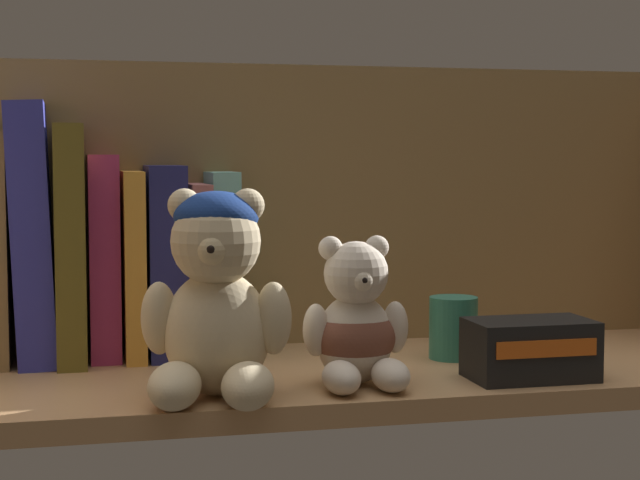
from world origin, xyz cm
name	(u,v)px	position (x,y,z in cm)	size (l,w,h in cm)	color
shelf_board	(313,380)	(0.00, 0.00, 1.00)	(83.74, 27.06, 2.00)	tan
shelf_back_panel	(282,215)	(0.00, 14.13, 15.49)	(86.14, 1.20, 30.98)	olive
book_5	(33,233)	(-24.97, 10.48, 14.26)	(3.53, 12.44, 24.53)	#2E32A4
book_6	(70,243)	(-21.51, 10.48, 13.25)	(2.73, 14.04, 22.50)	brown
book_7	(104,257)	(-18.39, 10.48, 11.84)	(2.86, 9.12, 19.69)	#A42D66
book_8	(133,264)	(-15.65, 10.48, 11.06)	(1.96, 11.45, 18.12)	gold
book_9	(165,261)	(-12.54, 10.48, 11.33)	(3.59, 11.12, 18.66)	navy
book_10	(196,269)	(-9.47, 10.48, 10.44)	(1.90, 13.15, 16.89)	#9C5959
book_11	(222,262)	(-6.85, 10.48, 11.01)	(2.68, 9.37, 18.02)	#77BDB4
teddy_bear_larger	(216,299)	(-10.11, -8.95, 10.03)	(12.84, 13.22, 16.92)	beige
teddy_bear_smaller	(356,327)	(2.13, -7.15, 7.02)	(9.26, 9.63, 12.77)	beige
pillar_candle	(453,328)	(14.40, 1.94, 5.00)	(4.68, 4.68, 6.00)	#2D7A66
small_product_box	(530,349)	(17.61, -8.44, 4.62)	(10.77, 6.62, 5.24)	black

